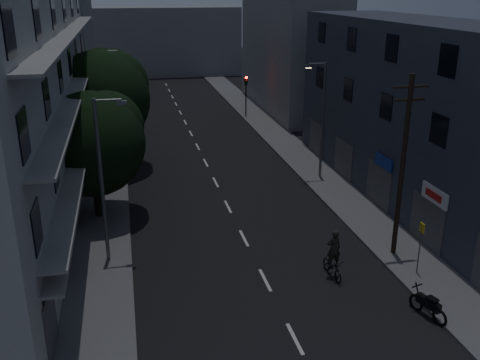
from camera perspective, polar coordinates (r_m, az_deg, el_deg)
name	(u,v)px	position (r m, az deg, el deg)	size (l,w,h in m)	color
ground	(205,161)	(41.90, -3.78, 2.06)	(160.00, 160.00, 0.00)	black
sidewalk_left	(106,166)	(41.52, -14.07, 1.43)	(3.00, 90.00, 0.15)	#565659
sidewalk_right	(296,154)	(43.55, 6.03, 2.79)	(3.00, 90.00, 0.15)	#565659
lane_markings	(194,140)	(47.84, -4.92, 4.30)	(0.15, 60.50, 0.01)	beige
building_left	(14,95)	(33.58, -23.00, 8.36)	(7.00, 36.00, 14.00)	#A2A29D
building_right	(427,116)	(34.34, 19.33, 6.48)	(6.19, 28.00, 11.00)	#2D303D
building_far_left	(61,34)	(62.97, -18.53, 14.54)	(6.00, 20.00, 16.00)	slate
building_far_right	(290,49)	(59.54, 5.31, 13.74)	(6.00, 20.00, 13.00)	slate
building_far_end	(159,41)	(85.03, -8.60, 14.42)	(24.00, 8.00, 10.00)	slate
tree_near	(93,140)	(31.16, -15.40, 4.17)	(5.95, 5.95, 7.33)	black
tree_mid	(102,96)	(39.69, -14.55, 8.68)	(6.98, 6.98, 8.59)	black
tree_far	(104,80)	(50.46, -14.28, 10.32)	(6.17, 6.17, 7.63)	black
traffic_signal_far_right	(246,87)	(55.63, 0.65, 9.85)	(0.28, 0.37, 4.10)	black
traffic_signal_far_left	(119,88)	(56.53, -12.78, 9.53)	(0.28, 0.37, 4.10)	black
street_lamp_left_near	(103,174)	(25.77, -14.37, 0.67)	(1.51, 0.25, 8.00)	slate
street_lamp_right	(321,115)	(37.15, 8.68, 6.91)	(1.51, 0.25, 8.00)	#595C60
street_lamp_left_far	(107,94)	(45.17, -13.99, 8.85)	(1.51, 0.25, 8.00)	slate
utility_pole	(403,164)	(26.63, 16.97, 1.65)	(1.80, 0.24, 9.00)	black
bus_stop_sign	(421,239)	(26.10, 18.72, -5.97)	(0.06, 0.35, 2.52)	#595B60
motorcycle	(428,306)	(23.76, 19.42, -12.56)	(0.81, 1.95, 1.28)	black
cyclist	(333,261)	(25.49, 9.88, -8.51)	(0.79, 1.94, 2.40)	black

